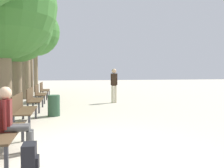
% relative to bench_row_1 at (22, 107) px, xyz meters
% --- Properties ---
extents(ground_plane, '(80.00, 80.00, 0.00)m').
position_rel_bench_row_1_xyz_m(ground_plane, '(1.56, -2.85, -0.50)').
color(ground_plane, beige).
extents(bench_row_1, '(0.49, 1.72, 0.90)m').
position_rel_bench_row_1_xyz_m(bench_row_1, '(0.00, 0.00, 0.00)').
color(bench_row_1, '#4C3823').
rests_on(bench_row_1, ground_plane).
extents(bench_row_2, '(0.49, 1.72, 0.90)m').
position_rel_bench_row_1_xyz_m(bench_row_2, '(0.00, 2.74, 0.00)').
color(bench_row_2, '#4C3823').
rests_on(bench_row_2, ground_plane).
extents(bench_row_3, '(0.49, 1.72, 0.90)m').
position_rel_bench_row_1_xyz_m(bench_row_3, '(0.00, 5.47, 0.00)').
color(bench_row_3, '#4C3823').
rests_on(bench_row_3, ground_plane).
extents(bench_row_4, '(0.49, 1.72, 0.90)m').
position_rel_bench_row_1_xyz_m(bench_row_4, '(0.00, 8.21, 0.00)').
color(bench_row_4, '#4C3823').
rests_on(bench_row_4, ground_plane).
extents(tree_row_1, '(3.78, 3.78, 5.77)m').
position_rel_bench_row_1_xyz_m(tree_row_1, '(-0.86, 1.69, 3.34)').
color(tree_row_1, '#7A664C').
rests_on(tree_row_1, ground_plane).
extents(tree_row_2, '(3.29, 3.29, 5.25)m').
position_rel_bench_row_1_xyz_m(tree_row_2, '(-0.86, 4.12, 3.07)').
color(tree_row_2, '#7A664C').
rests_on(tree_row_2, ground_plane).
extents(tree_row_3, '(3.00, 3.00, 6.38)m').
position_rel_bench_row_1_xyz_m(tree_row_3, '(-0.86, 7.16, 4.28)').
color(tree_row_3, '#7A664C').
rests_on(tree_row_3, ground_plane).
extents(tree_row_4, '(2.49, 2.49, 5.52)m').
position_rel_bench_row_1_xyz_m(tree_row_4, '(-0.86, 9.23, 3.71)').
color(tree_row_4, '#7A664C').
rests_on(tree_row_4, ground_plane).
extents(tree_row_5, '(3.71, 3.71, 6.47)m').
position_rel_bench_row_1_xyz_m(tree_row_5, '(-0.86, 12.29, 4.08)').
color(tree_row_5, '#7A664C').
rests_on(tree_row_5, ground_plane).
extents(person_seated, '(0.61, 0.35, 1.28)m').
position_rel_bench_row_1_xyz_m(person_seated, '(0.24, -2.71, 0.17)').
color(person_seated, '#4C4C4C').
rests_on(person_seated, ground_plane).
extents(backpack, '(0.24, 0.32, 0.47)m').
position_rel_bench_row_1_xyz_m(backpack, '(0.69, -3.79, -0.27)').
color(backpack, black).
rests_on(backpack, ground_plane).
extents(pedestrian_near, '(0.34, 0.25, 1.70)m').
position_rel_bench_row_1_xyz_m(pedestrian_near, '(3.70, 4.51, 0.47)').
color(pedestrian_near, beige).
rests_on(pedestrian_near, ground_plane).
extents(trash_bin, '(0.42, 0.42, 0.73)m').
position_rel_bench_row_1_xyz_m(trash_bin, '(0.87, 1.24, -0.14)').
color(trash_bin, '#2D5138').
rests_on(trash_bin, ground_plane).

